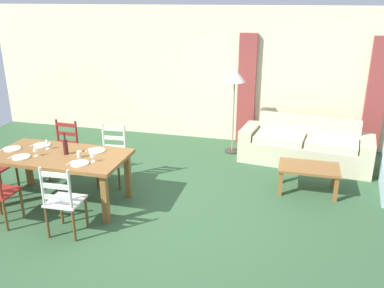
{
  "coord_description": "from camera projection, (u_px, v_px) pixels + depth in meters",
  "views": [
    {
      "loc": [
        1.79,
        -4.82,
        2.86
      ],
      "look_at": [
        0.34,
        0.77,
        0.75
      ],
      "focal_mm": 37.96,
      "sensor_mm": 36.0,
      "label": 1
    }
  ],
  "objects": [
    {
      "name": "ground_plane",
      "position": [
        156.0,
        210.0,
        5.79
      ],
      "size": [
        9.6,
        9.6,
        0.02
      ],
      "primitive_type": "cube",
      "color": "#315433"
    },
    {
      "name": "wall_far",
      "position": [
        207.0,
        74.0,
        8.32
      ],
      "size": [
        9.6,
        0.16,
        2.7
      ],
      "primitive_type": "cube",
      "color": "beige",
      "rests_on": "ground_plane"
    },
    {
      "name": "curtain_panel_left",
      "position": [
        246.0,
        90.0,
        8.08
      ],
      "size": [
        0.35,
        0.08,
        2.2
      ],
      "primitive_type": "cube",
      "color": "brown",
      "rests_on": "ground_plane"
    },
    {
      "name": "curtain_panel_right",
      "position": [
        376.0,
        97.0,
        7.52
      ],
      "size": [
        0.35,
        0.08,
        2.2
      ],
      "primitive_type": "cube",
      "color": "brown",
      "rests_on": "ground_plane"
    },
    {
      "name": "dining_table",
      "position": [
        61.0,
        160.0,
        5.77
      ],
      "size": [
        1.9,
        0.96,
        0.75
      ],
      "color": "brown",
      "rests_on": "ground_plane"
    },
    {
      "name": "dining_chair_near_right",
      "position": [
        63.0,
        201.0,
        5.01
      ],
      "size": [
        0.43,
        0.42,
        0.96
      ],
      "color": "silver",
      "rests_on": "ground_plane"
    },
    {
      "name": "dining_chair_far_left",
      "position": [
        64.0,
        150.0,
        6.65
      ],
      "size": [
        0.44,
        0.42,
        0.96
      ],
      "color": "maroon",
      "rests_on": "ground_plane"
    },
    {
      "name": "dining_chair_far_right",
      "position": [
        112.0,
        155.0,
        6.44
      ],
      "size": [
        0.44,
        0.43,
        0.96
      ],
      "color": "beige",
      "rests_on": "ground_plane"
    },
    {
      "name": "dinner_plate_near_left",
      "position": [
        21.0,
        157.0,
        5.62
      ],
      "size": [
        0.24,
        0.24,
        0.02
      ],
      "primitive_type": "cylinder",
      "color": "white",
      "rests_on": "dining_table"
    },
    {
      "name": "fork_near_left",
      "position": [
        12.0,
        157.0,
        5.66
      ],
      "size": [
        0.02,
        0.17,
        0.01
      ],
      "primitive_type": "cube",
      "rotation": [
        0.0,
        0.0,
        -0.04
      ],
      "color": "silver",
      "rests_on": "dining_table"
    },
    {
      "name": "dinner_plate_near_right",
      "position": [
        80.0,
        163.0,
        5.41
      ],
      "size": [
        0.24,
        0.24,
        0.02
      ],
      "primitive_type": "cylinder",
      "color": "white",
      "rests_on": "dining_table"
    },
    {
      "name": "fork_near_right",
      "position": [
        70.0,
        163.0,
        5.44
      ],
      "size": [
        0.03,
        0.17,
        0.01
      ],
      "primitive_type": "cube",
      "rotation": [
        0.0,
        0.0,
        -0.08
      ],
      "color": "silver",
      "rests_on": "dining_table"
    },
    {
      "name": "dinner_plate_far_left",
      "position": [
        42.0,
        145.0,
        6.07
      ],
      "size": [
        0.24,
        0.24,
        0.02
      ],
      "primitive_type": "cylinder",
      "color": "white",
      "rests_on": "dining_table"
    },
    {
      "name": "fork_far_left",
      "position": [
        34.0,
        145.0,
        6.11
      ],
      "size": [
        0.03,
        0.17,
        0.01
      ],
      "primitive_type": "cube",
      "rotation": [
        0.0,
        0.0,
        -0.1
      ],
      "color": "silver",
      "rests_on": "dining_table"
    },
    {
      "name": "dinner_plate_far_right",
      "position": [
        97.0,
        150.0,
        5.86
      ],
      "size": [
        0.24,
        0.24,
        0.02
      ],
      "primitive_type": "cylinder",
      "color": "white",
      "rests_on": "dining_table"
    },
    {
      "name": "fork_far_right",
      "position": [
        88.0,
        150.0,
        5.9
      ],
      "size": [
        0.02,
        0.17,
        0.01
      ],
      "primitive_type": "cube",
      "rotation": [
        0.0,
        0.0,
        0.03
      ],
      "color": "silver",
      "rests_on": "dining_table"
    },
    {
      "name": "dinner_plate_head_west",
      "position": [
        12.0,
        149.0,
        5.92
      ],
      "size": [
        0.24,
        0.24,
        0.02
      ],
      "primitive_type": "cylinder",
      "color": "white",
      "rests_on": "dining_table"
    },
    {
      "name": "fork_head_west",
      "position": [
        4.0,
        148.0,
        5.96
      ],
      "size": [
        0.03,
        0.17,
        0.01
      ],
      "primitive_type": "cube",
      "rotation": [
        0.0,
        0.0,
        0.1
      ],
      "color": "silver",
      "rests_on": "dining_table"
    },
    {
      "name": "wine_bottle",
      "position": [
        65.0,
        146.0,
        5.71
      ],
      "size": [
        0.07,
        0.07,
        0.32
      ],
      "color": "#471919",
      "rests_on": "dining_table"
    },
    {
      "name": "wine_glass_near_left",
      "position": [
        35.0,
        149.0,
        5.64
      ],
      "size": [
        0.06,
        0.06,
        0.16
      ],
      "color": "white",
      "rests_on": "dining_table"
    },
    {
      "name": "wine_glass_near_right",
      "position": [
        92.0,
        154.0,
        5.45
      ],
      "size": [
        0.06,
        0.06,
        0.16
      ],
      "color": "white",
      "rests_on": "dining_table"
    },
    {
      "name": "wine_glass_far_left",
      "position": [
        47.0,
        142.0,
        5.91
      ],
      "size": [
        0.06,
        0.06,
        0.16
      ],
      "color": "white",
      "rests_on": "dining_table"
    },
    {
      "name": "coffee_cup_primary",
      "position": [
        79.0,
        154.0,
        5.62
      ],
      "size": [
        0.07,
        0.07,
        0.09
      ],
      "primitive_type": "cylinder",
      "color": "beige",
      "rests_on": "dining_table"
    },
    {
      "name": "couch",
      "position": [
        305.0,
        147.0,
        7.33
      ],
      "size": [
        2.37,
        1.09,
        0.8
      ],
      "color": "#BEB692",
      "rests_on": "ground_plane"
    },
    {
      "name": "coffee_table",
      "position": [
        309.0,
        170.0,
        6.19
      ],
      "size": [
        0.9,
        0.56,
        0.42
      ],
      "color": "brown",
      "rests_on": "ground_plane"
    },
    {
      "name": "standing_lamp",
      "position": [
        235.0,
        80.0,
        7.43
      ],
      "size": [
        0.4,
        0.4,
        1.64
      ],
      "color": "#332D28",
      "rests_on": "ground_plane"
    }
  ]
}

